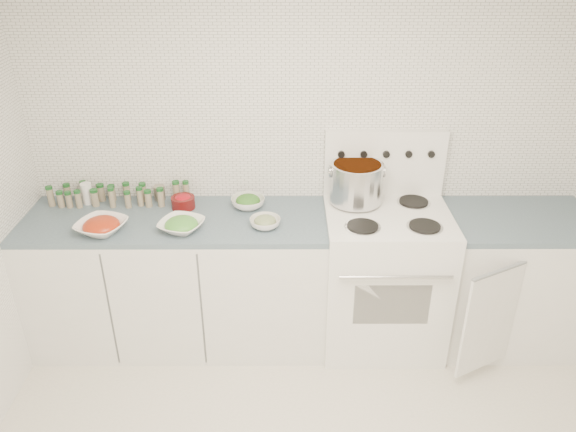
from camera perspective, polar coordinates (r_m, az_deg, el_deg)
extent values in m
cube|color=white|center=(3.57, 2.12, 7.19)|extent=(3.50, 0.02, 2.50)
cube|color=white|center=(3.72, -10.80, -6.59)|extent=(1.85, 0.62, 0.86)
cube|color=#3F4B5E|center=(3.49, -11.45, -0.48)|extent=(1.85, 0.62, 0.03)
cube|color=white|center=(3.68, 9.62, -6.36)|extent=(0.76, 0.65, 0.92)
cube|color=black|center=(3.41, 10.49, -8.82)|extent=(0.45, 0.01, 0.28)
cylinder|color=silver|center=(3.25, 10.94, -6.12)|extent=(0.65, 0.02, 0.02)
cube|color=white|center=(3.45, 10.23, 0.06)|extent=(0.76, 0.65, 0.01)
cube|color=white|center=(3.62, 9.77, 5.34)|extent=(0.76, 0.06, 0.43)
cylinder|color=silver|center=(3.27, 7.59, -1.09)|extent=(0.21, 0.21, 0.01)
cylinder|color=black|center=(3.27, 7.59, -1.00)|extent=(0.18, 0.18, 0.01)
cylinder|color=silver|center=(3.34, 13.72, -1.06)|extent=(0.21, 0.21, 0.01)
cylinder|color=black|center=(3.34, 13.73, -0.97)|extent=(0.18, 0.18, 0.01)
cylinder|color=silver|center=(3.56, 6.97, 1.40)|extent=(0.21, 0.21, 0.01)
cylinder|color=black|center=(3.55, 6.98, 1.49)|extent=(0.18, 0.18, 0.01)
cylinder|color=silver|center=(3.62, 12.64, 1.39)|extent=(0.21, 0.21, 0.01)
cylinder|color=black|center=(3.62, 12.65, 1.47)|extent=(0.18, 0.18, 0.01)
cylinder|color=black|center=(3.52, 5.43, 6.28)|extent=(0.04, 0.02, 0.04)
cylinder|color=black|center=(3.54, 7.70, 6.25)|extent=(0.04, 0.02, 0.04)
cylinder|color=black|center=(3.56, 9.95, 6.21)|extent=(0.04, 0.02, 0.04)
cylinder|color=black|center=(3.59, 12.17, 6.17)|extent=(0.04, 0.02, 0.04)
cylinder|color=black|center=(3.62, 14.34, 6.12)|extent=(0.04, 0.02, 0.04)
cube|color=white|center=(3.93, 21.56, -6.20)|extent=(0.89, 0.62, 0.86)
cube|color=#3F4B5E|center=(3.72, 22.75, -0.41)|extent=(0.89, 0.62, 0.03)
cube|color=white|center=(3.54, 19.78, -10.01)|extent=(0.36, 0.20, 0.70)
cylinder|color=silver|center=(3.50, 6.95, 3.40)|extent=(0.32, 0.32, 0.25)
cylinder|color=#D2641D|center=(3.46, 7.05, 5.05)|extent=(0.29, 0.29, 0.03)
torus|color=silver|center=(3.45, 4.25, 4.54)|extent=(0.01, 0.08, 0.08)
torus|color=silver|center=(3.49, 9.75, 4.49)|extent=(0.01, 0.08, 0.08)
imported|color=white|center=(3.42, -18.42, -1.05)|extent=(0.35, 0.35, 0.07)
ellipsoid|color=#AB230E|center=(3.42, -18.45, -0.85)|extent=(0.20, 0.20, 0.09)
imported|color=white|center=(3.33, -10.77, -0.97)|extent=(0.32, 0.32, 0.06)
ellipsoid|color=#297E2A|center=(3.32, -10.79, -0.78)|extent=(0.18, 0.18, 0.08)
imported|color=white|center=(3.54, -4.08, 1.37)|extent=(0.25, 0.25, 0.07)
ellipsoid|color=#2A5D1A|center=(3.53, -4.09, 1.63)|extent=(0.15, 0.15, 0.07)
imported|color=white|center=(3.31, -2.34, -0.70)|extent=(0.22, 0.22, 0.06)
ellipsoid|color=#2F471C|center=(3.30, -2.34, -0.47)|extent=(0.13, 0.13, 0.06)
cylinder|color=#500D0D|center=(3.59, -10.60, 1.37)|extent=(0.15, 0.15, 0.07)
ellipsoid|color=#A30B0D|center=(3.57, -10.64, 1.76)|extent=(0.11, 0.11, 0.05)
cylinder|color=white|center=(3.79, -19.74, 2.18)|extent=(0.08, 0.08, 0.14)
cylinder|color=gray|center=(3.72, -12.92, 2.31)|extent=(0.08, 0.08, 0.10)
cylinder|color=gray|center=(3.89, -21.46, 2.16)|extent=(0.04, 0.04, 0.10)
cylinder|color=#164F1D|center=(3.86, -21.61, 2.93)|extent=(0.04, 0.04, 0.02)
cylinder|color=gray|center=(3.85, -19.98, 2.33)|extent=(0.04, 0.04, 0.11)
cylinder|color=#164F1D|center=(3.83, -20.14, 3.22)|extent=(0.04, 0.04, 0.02)
cylinder|color=gray|center=(3.81, -18.44, 2.17)|extent=(0.05, 0.05, 0.10)
cylinder|color=#164F1D|center=(3.78, -18.57, 2.96)|extent=(0.05, 0.05, 0.02)
cylinder|color=gray|center=(3.79, -17.43, 2.15)|extent=(0.04, 0.04, 0.09)
cylinder|color=#164F1D|center=(3.77, -17.54, 2.88)|extent=(0.05, 0.05, 0.02)
cylinder|color=gray|center=(3.76, -16.03, 2.27)|extent=(0.04, 0.04, 0.11)
cylinder|color=#164F1D|center=(3.73, -16.16, 3.14)|extent=(0.05, 0.05, 0.02)
cylinder|color=gray|center=(3.72, -14.50, 2.25)|extent=(0.04, 0.04, 0.11)
cylinder|color=#164F1D|center=(3.70, -14.61, 3.12)|extent=(0.05, 0.05, 0.02)
cylinder|color=gray|center=(3.68, -11.25, 2.39)|extent=(0.04, 0.04, 0.12)
cylinder|color=#164F1D|center=(3.65, -11.35, 3.36)|extent=(0.05, 0.05, 0.02)
cylinder|color=gray|center=(3.68, -10.29, 2.45)|extent=(0.04, 0.04, 0.11)
cylinder|color=#164F1D|center=(3.65, -10.37, 3.38)|extent=(0.04, 0.04, 0.02)
cylinder|color=gray|center=(3.81, -22.09, 1.47)|extent=(0.04, 0.04, 0.09)
cylinder|color=#164F1D|center=(3.79, -22.23, 2.20)|extent=(0.04, 0.04, 0.02)
cylinder|color=gray|center=(3.76, -20.50, 1.51)|extent=(0.04, 0.04, 0.10)
cylinder|color=#164F1D|center=(3.74, -20.65, 2.33)|extent=(0.04, 0.04, 0.02)
cylinder|color=gray|center=(3.75, -19.01, 1.65)|extent=(0.05, 0.05, 0.10)
cylinder|color=#164F1D|center=(3.73, -19.15, 2.43)|extent=(0.05, 0.05, 0.02)
cylinder|color=gray|center=(3.69, -17.44, 1.68)|extent=(0.04, 0.04, 0.12)
cylinder|color=#164F1D|center=(3.66, -17.59, 2.63)|extent=(0.04, 0.04, 0.02)
cylinder|color=gray|center=(3.67, -15.96, 1.51)|extent=(0.04, 0.04, 0.09)
cylinder|color=#164F1D|center=(3.64, -16.07, 2.29)|extent=(0.04, 0.04, 0.02)
cylinder|color=gray|center=(3.66, -14.78, 1.81)|extent=(0.04, 0.04, 0.11)
cylinder|color=#164F1D|center=(3.64, -14.90, 2.72)|extent=(0.04, 0.04, 0.02)
cylinder|color=gray|center=(3.63, -12.79, 1.75)|extent=(0.04, 0.04, 0.11)
cylinder|color=#164F1D|center=(3.60, -12.89, 2.66)|extent=(0.04, 0.04, 0.02)
cylinder|color=gray|center=(3.64, -13.99, 1.62)|extent=(0.04, 0.04, 0.10)
cylinder|color=#164F1D|center=(3.62, -14.09, 2.42)|extent=(0.04, 0.04, 0.02)
cylinder|color=gray|center=(3.79, -21.35, 1.44)|extent=(0.04, 0.04, 0.09)
cylinder|color=#164F1D|center=(3.76, -21.49, 2.18)|extent=(0.04, 0.04, 0.02)
cylinder|color=gray|center=(3.84, -22.96, 1.75)|extent=(0.04, 0.04, 0.12)
cylinder|color=#164F1D|center=(3.82, -23.14, 2.65)|extent=(0.04, 0.04, 0.02)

